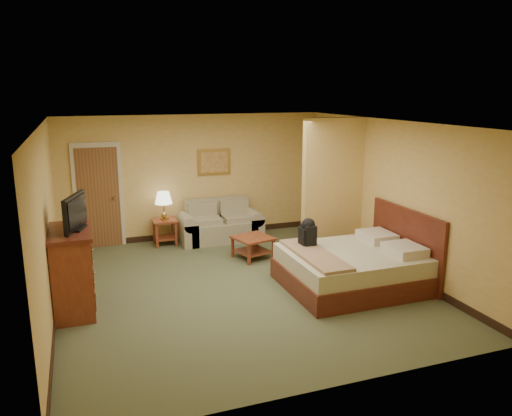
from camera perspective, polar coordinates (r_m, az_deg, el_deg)
name	(u,v)px	position (r m, az deg, el deg)	size (l,w,h in m)	color
floor	(239,286)	(8.13, -2.00, -8.95)	(6.00, 6.00, 0.00)	#4F5638
ceiling	(237,123)	(7.54, -2.16, 9.66)	(6.00, 6.00, 0.00)	white
back_wall	(194,177)	(10.57, -7.05, 3.53)	(5.50, 0.02, 2.60)	#DDB45E
left_wall	(47,224)	(7.40, -22.80, -1.67)	(0.02, 6.00, 2.60)	#DDB45E
right_wall	(389,196)	(8.94, 14.97, 1.38)	(0.02, 6.00, 2.60)	#DDB45E
partition	(333,188)	(9.40, 8.76, 2.25)	(1.20, 0.15, 2.60)	#DDB45E
door	(99,196)	(10.34, -17.55, 1.28)	(0.94, 0.16, 2.10)	beige
baseboard	(196,234)	(10.84, -6.85, -2.95)	(5.50, 0.02, 0.12)	black
loveseat	(220,227)	(10.49, -4.10, -2.19)	(1.70, 0.79, 0.86)	#9D9577
side_table	(165,228)	(10.31, -10.39, -2.27)	(0.48, 0.48, 0.53)	maroon
table_lamp	(163,199)	(10.17, -10.54, 1.06)	(0.34, 0.34, 0.57)	#AD853F
coffee_table	(253,243)	(9.34, -0.35, -4.01)	(0.79, 0.79, 0.41)	maroon
wall_picture	(214,162)	(10.60, -4.81, 5.25)	(0.71, 0.04, 0.55)	#B78E3F
dresser	(72,271)	(7.52, -20.25, -6.74)	(0.59, 1.13, 1.20)	maroon
tv	(75,213)	(7.29, -19.99, -0.57)	(0.31, 0.78, 0.49)	black
bed	(358,266)	(8.21, 11.54, -6.55)	(2.19, 1.86, 1.21)	#4E1B12
backpack	(308,232)	(8.12, 5.99, -2.73)	(0.22, 0.28, 0.48)	black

